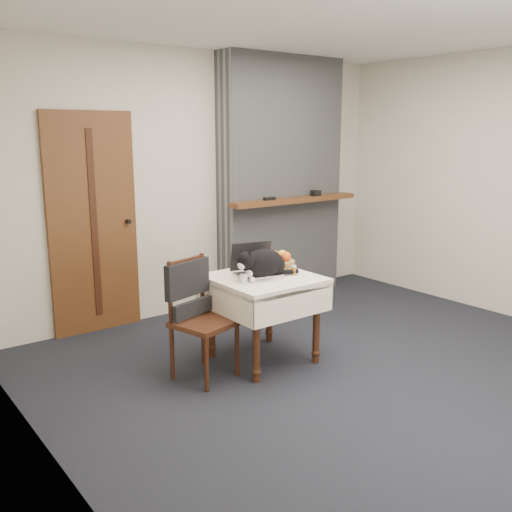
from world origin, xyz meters
The scene contains 12 objects.
ground centered at (0.00, 0.00, 0.00)m, with size 4.50×4.50×0.00m, color black.
room_shell centered at (0.00, 0.46, 1.76)m, with size 4.52×4.01×2.61m.
door centered at (-1.20, 1.97, 1.00)m, with size 0.82×0.10×2.00m.
chimney centered at (0.90, 1.85, 1.30)m, with size 1.62×0.48×2.60m.
side_table centered at (-0.42, 0.47, 0.59)m, with size 0.78×0.78×0.70m.
laptop centered at (-0.43, 0.56, 0.76)m, with size 0.40×0.36×0.26m.
cat centered at (-0.44, 0.44, 0.81)m, with size 0.55×0.24×0.26m.
cream_jar centered at (-0.65, 0.42, 0.73)m, with size 0.06×0.06×0.07m, color silver.
pill_bottle centered at (-0.19, 0.36, 0.74)m, with size 0.04×0.04×0.08m.
fruit_basket centered at (-0.17, 0.59, 0.76)m, with size 0.26×0.26×0.15m.
desk_clutter centered at (-0.21, 0.55, 0.70)m, with size 0.16×0.02×0.01m, color black.
chair centered at (-1.00, 0.56, 0.58)m, with size 0.50×0.49×0.91m.
Camera 1 is at (-3.11, -2.96, 1.83)m, focal length 40.00 mm.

